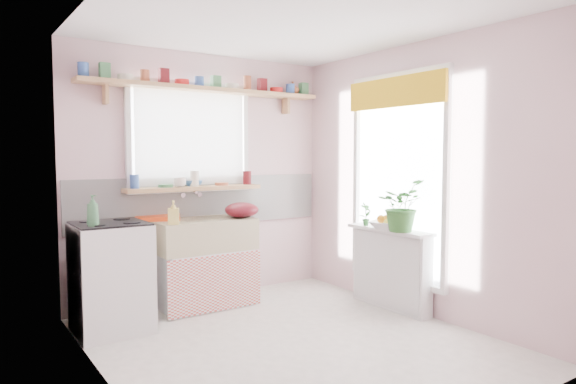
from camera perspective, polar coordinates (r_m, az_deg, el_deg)
room at (r=5.04m, az=1.01°, el=2.98°), size 3.20×3.20×3.20m
sink_unit at (r=5.11m, az=-9.38°, el=-7.66°), size 0.95×0.65×1.11m
cooker at (r=4.57m, az=-19.07°, el=-8.88°), size 0.58×0.58×0.93m
radiator_ledge at (r=5.06m, az=11.36°, el=-8.20°), size 0.22×0.95×0.78m
windowsill at (r=5.19m, az=-10.34°, el=0.40°), size 1.40×0.22×0.04m
pine_shelf at (r=5.27m, az=-8.91°, el=11.15°), size 2.52×0.24×0.04m
shelf_crockery at (r=5.28m, az=-8.92°, el=11.96°), size 2.47×0.11×0.12m
sill_crockery at (r=5.18m, az=-10.35°, el=1.25°), size 1.35×0.11×0.12m
dish_tray at (r=5.09m, az=-14.25°, el=-2.77°), size 0.50×0.44×0.04m
colander at (r=5.12m, az=-5.18°, el=-2.00°), size 0.43×0.43×0.15m
jade_plant at (r=4.77m, az=12.41°, el=-1.46°), size 0.53×0.50×0.48m
fruit_bowl at (r=4.91m, az=10.88°, el=-3.64°), size 0.40×0.40×0.08m
herb_pot at (r=5.11m, az=8.64°, el=-2.44°), size 0.13×0.10×0.23m
soap_bottle_sink at (r=4.71m, az=-12.60°, el=-2.24°), size 0.13×0.13×0.21m
sill_cup at (r=5.06m, az=-11.91°, el=1.03°), size 0.15×0.15×0.09m
sill_bowl at (r=5.24m, az=-10.54°, el=0.98°), size 0.23×0.23×0.06m
shelf_vase at (r=5.87m, az=0.53°, el=11.42°), size 0.16×0.16×0.15m
cooker_bottle at (r=4.27m, az=-20.88°, el=-1.94°), size 0.13×0.13×0.25m
fruit at (r=4.92m, az=10.89°, el=-2.93°), size 0.20×0.14×0.10m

